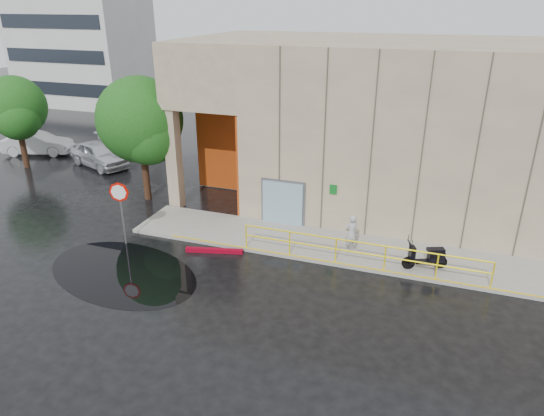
% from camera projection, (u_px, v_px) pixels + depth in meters
% --- Properties ---
extents(ground, '(120.00, 120.00, 0.00)m').
position_uv_depth(ground, '(227.00, 291.00, 17.54)').
color(ground, black).
rests_on(ground, ground).
extents(sidewalk, '(20.00, 3.00, 0.15)m').
position_uv_depth(sidewalk, '(359.00, 251.00, 20.21)').
color(sidewalk, gray).
rests_on(sidewalk, ground).
extents(building, '(20.00, 10.17, 8.00)m').
position_uv_depth(building, '(409.00, 121.00, 23.88)').
color(building, gray).
rests_on(building, ground).
extents(guardrail, '(9.56, 0.06, 1.03)m').
position_uv_depth(guardrail, '(360.00, 253.00, 18.72)').
color(guardrail, yellow).
rests_on(guardrail, sidewalk).
extents(distant_building, '(12.00, 8.08, 15.00)m').
position_uv_depth(distant_building, '(79.00, 25.00, 47.37)').
color(distant_building, beige).
rests_on(distant_building, ground).
extents(person, '(0.72, 0.67, 1.64)m').
position_uv_depth(person, '(351.00, 234.00, 19.66)').
color(person, '#ACACB1').
rests_on(person, sidewalk).
extents(scooter, '(1.80, 1.16, 1.36)m').
position_uv_depth(scooter, '(427.00, 250.00, 18.43)').
color(scooter, black).
rests_on(scooter, sidewalk).
extents(stop_sign, '(0.84, 0.21, 2.82)m').
position_uv_depth(stop_sign, '(120.00, 200.00, 20.16)').
color(stop_sign, slate).
rests_on(stop_sign, ground).
extents(red_curb, '(2.37, 0.76, 0.18)m').
position_uv_depth(red_curb, '(214.00, 250.00, 20.19)').
color(red_curb, maroon).
rests_on(red_curb, ground).
extents(puddle, '(7.61, 5.81, 0.01)m').
position_uv_depth(puddle, '(123.00, 272.00, 18.75)').
color(puddle, black).
rests_on(puddle, ground).
extents(car_a, '(5.00, 3.48, 1.58)m').
position_uv_depth(car_a, '(99.00, 154.00, 30.48)').
color(car_a, silver).
rests_on(car_a, ground).
extents(car_b, '(4.84, 2.98, 1.51)m').
position_uv_depth(car_b, '(38.00, 143.00, 32.96)').
color(car_b, silver).
rests_on(car_b, ground).
extents(car_c, '(5.21, 2.86, 1.43)m').
position_uv_depth(car_c, '(133.00, 140.00, 34.02)').
color(car_c, '#ACADB3').
rests_on(car_c, ground).
extents(tree_near, '(4.29, 4.29, 6.38)m').
position_uv_depth(tree_near, '(142.00, 124.00, 24.04)').
color(tree_near, black).
rests_on(tree_near, ground).
extents(tree_far, '(3.73, 3.69, 5.66)m').
position_uv_depth(tree_far, '(15.00, 110.00, 29.05)').
color(tree_far, black).
rests_on(tree_far, ground).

